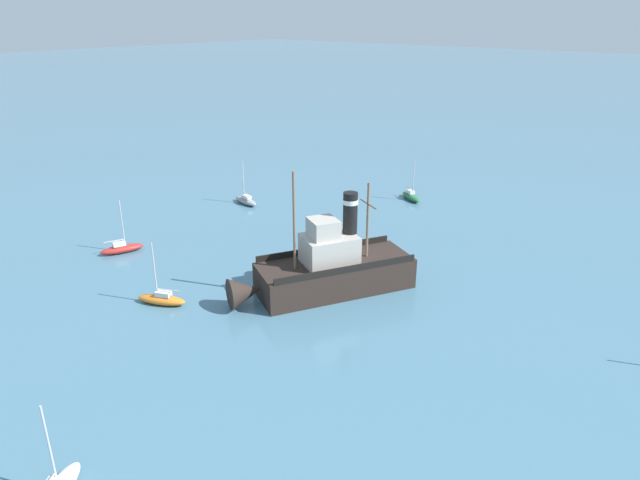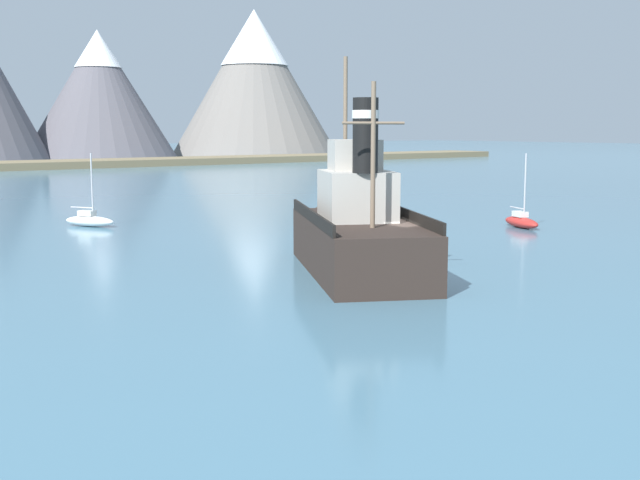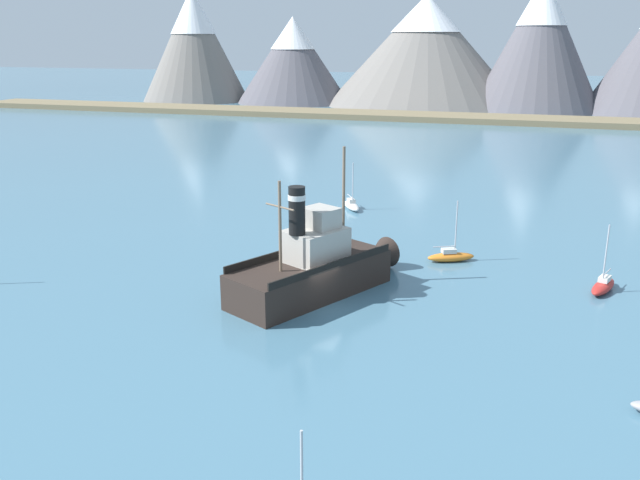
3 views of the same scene
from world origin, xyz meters
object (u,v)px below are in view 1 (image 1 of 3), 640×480
(old_tugboat, at_px, (328,269))
(sailboat_green, at_px, (411,196))
(sailboat_red, at_px, (122,248))
(sailboat_orange, at_px, (162,299))
(sailboat_grey, at_px, (246,200))

(old_tugboat, xyz_separation_m, sailboat_green, (7.21, -24.14, -1.40))
(old_tugboat, height_order, sailboat_red, old_tugboat)
(sailboat_orange, distance_m, sailboat_grey, 23.98)
(sailboat_green, bearing_deg, sailboat_orange, 88.42)
(sailboat_orange, relative_size, sailboat_grey, 1.00)
(sailboat_orange, height_order, sailboat_grey, same)
(sailboat_red, relative_size, sailboat_grey, 1.00)
(old_tugboat, relative_size, sailboat_red, 2.92)
(old_tugboat, distance_m, sailboat_orange, 12.67)
(sailboat_green, distance_m, sailboat_grey, 19.00)
(sailboat_grey, bearing_deg, sailboat_orange, 121.67)
(old_tugboat, relative_size, sailboat_green, 2.92)
(old_tugboat, distance_m, sailboat_green, 25.24)
(sailboat_orange, relative_size, sailboat_green, 1.00)
(sailboat_green, relative_size, sailboat_grey, 1.00)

